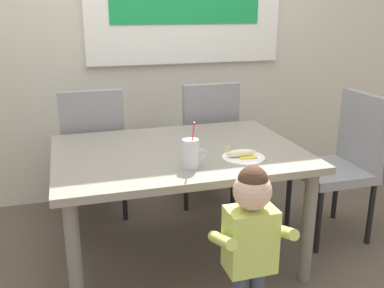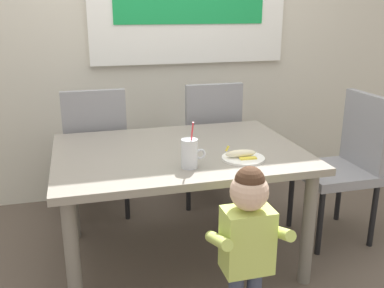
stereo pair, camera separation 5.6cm
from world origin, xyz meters
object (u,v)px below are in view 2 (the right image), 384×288
(snack_plate, at_px, (243,158))
(toddler_standing, at_px, (248,233))
(dining_table, at_px, (179,164))
(milk_cup, at_px, (190,155))
(dining_chair_left, at_px, (96,146))
(dining_chair_right, at_px, (209,136))
(dining_chair_far, at_px, (347,159))
(peeled_banana, at_px, (241,154))

(snack_plate, bearing_deg, toddler_standing, -108.50)
(dining_table, relative_size, milk_cup, 5.63)
(dining_chair_left, relative_size, dining_chair_right, 1.00)
(dining_chair_far, height_order, peeled_banana, dining_chair_far)
(toddler_standing, xyz_separation_m, milk_cup, (-0.15, 0.41, 0.24))
(dining_chair_right, distance_m, peeled_banana, 1.00)
(milk_cup, relative_size, snack_plate, 1.08)
(dining_chair_left, bearing_deg, dining_chair_right, -178.33)
(dining_chair_left, relative_size, snack_plate, 4.17)
(toddler_standing, height_order, peeled_banana, toddler_standing)
(dining_chair_right, xyz_separation_m, milk_cup, (-0.42, -1.02, 0.23))
(dining_table, relative_size, dining_chair_right, 1.45)
(dining_chair_far, height_order, toddler_standing, dining_chair_far)
(dining_chair_left, height_order, peeled_banana, dining_chair_left)
(dining_table, relative_size, toddler_standing, 1.67)
(dining_chair_far, xyz_separation_m, peeled_banana, (-0.83, -0.25, 0.19))
(dining_chair_left, bearing_deg, dining_table, 121.90)
(dining_chair_right, height_order, snack_plate, dining_chair_right)
(dining_table, distance_m, peeled_banana, 0.40)
(milk_cup, distance_m, peeled_banana, 0.30)
(dining_chair_far, xyz_separation_m, toddler_standing, (-0.98, -0.71, -0.02))
(dining_table, height_order, milk_cup, milk_cup)
(peeled_banana, bearing_deg, dining_chair_far, 16.47)
(dining_table, distance_m, toddler_standing, 0.73)
(dining_chair_right, relative_size, dining_chair_far, 1.00)
(dining_table, bearing_deg, toddler_standing, -78.73)
(dining_chair_left, relative_size, peeled_banana, 5.55)
(dining_chair_right, relative_size, peeled_banana, 5.55)
(dining_table, distance_m, milk_cup, 0.34)
(dining_table, xyz_separation_m, milk_cup, (-0.01, -0.30, 0.15))
(dining_chair_far, xyz_separation_m, snack_plate, (-0.82, -0.25, 0.16))
(milk_cup, bearing_deg, dining_chair_left, 112.96)
(milk_cup, relative_size, peeled_banana, 1.43)
(dining_chair_right, bearing_deg, milk_cup, 67.60)
(peeled_banana, bearing_deg, dining_table, 138.81)
(snack_plate, bearing_deg, dining_table, 139.43)
(dining_table, bearing_deg, snack_plate, -40.57)
(snack_plate, bearing_deg, milk_cup, -171.55)
(milk_cup, bearing_deg, dining_chair_right, 67.60)
(dining_table, height_order, snack_plate, snack_plate)
(dining_table, distance_m, snack_plate, 0.40)
(dining_table, bearing_deg, peeled_banana, -41.19)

